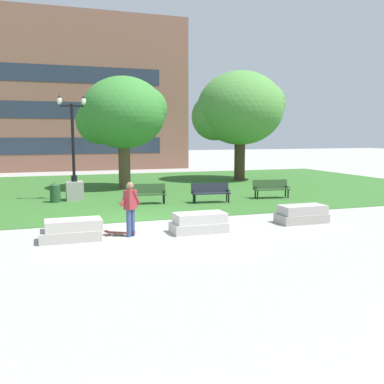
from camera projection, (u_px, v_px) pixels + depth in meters
The scene contains 15 objects.
ground_plane at pixel (138, 222), 16.41m from camera, with size 140.00×140.00×0.00m, color #A3A09B.
grass_lawn at pixel (102, 190), 25.79m from camera, with size 40.00×20.00×0.02m, color #336628.
concrete_block_center at pixel (72, 230), 13.49m from camera, with size 1.84×0.90×0.64m.
concrete_block_left at pixel (199, 223), 14.62m from camera, with size 1.80×0.90×0.64m.
concrete_block_right at pixel (302, 214), 16.20m from camera, with size 1.80×0.90×0.64m.
person_skateboarder at pixel (130, 206), 13.97m from camera, with size 0.73×0.45×1.71m.
skateboard at pixel (120, 233), 14.19m from camera, with size 0.98×0.69×0.14m.
park_bench_near_left at pixel (211, 191), 20.84m from camera, with size 1.85×0.74×0.90m.
park_bench_near_right at pixel (271, 188), 22.31m from camera, with size 1.85×0.75×0.90m.
park_bench_far_left at pixel (146, 193), 20.46m from camera, with size 1.86×0.78×0.90m.
lamp_post_left at pixel (74, 179), 21.54m from camera, with size 1.32×0.80×4.98m.
tree_far_left at pixel (122, 114), 25.78m from camera, with size 5.09×4.85×6.45m.
tree_near_right at pixel (239, 109), 30.58m from camera, with size 6.17×5.88×7.43m.
trash_bin at pixel (55, 192), 20.91m from camera, with size 0.49×0.49×0.96m.
building_facade_distant at pixel (63, 91), 38.16m from camera, with size 22.18×1.03×13.65m.
Camera 1 is at (-3.36, -15.91, 3.18)m, focal length 42.00 mm.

